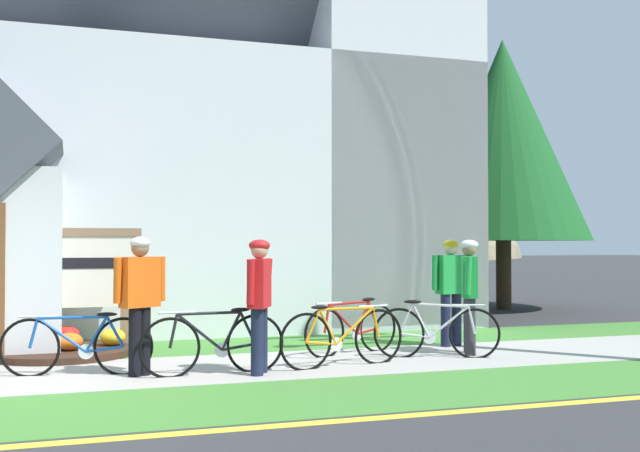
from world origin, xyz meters
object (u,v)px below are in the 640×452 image
object	(u,v)px
bicycle_green	(352,328)
cyclist_in_white_jersey	(140,295)
bicycle_yellow	(214,343)
cyclist_in_orange_jersey	(451,285)
bicycle_red	(436,331)
bicycle_black	(343,337)
church_sign	(62,271)
bicycle_orange	(78,345)
cyclist_in_yellow_jersey	(259,296)
roadside_conifer	(503,140)
cyclist_in_red_jersey	(469,288)

from	to	relation	value
bicycle_green	cyclist_in_white_jersey	size ratio (longest dim) A/B	0.97
bicycle_yellow	cyclist_in_orange_jersey	xyz separation A→B (m)	(3.86, 1.30, 0.57)
cyclist_in_orange_jersey	bicycle_red	bearing A→B (deg)	-127.65
bicycle_red	cyclist_in_orange_jersey	bearing A→B (deg)	52.35
bicycle_black	cyclist_in_orange_jersey	size ratio (longest dim) A/B	1.10
church_sign	bicycle_green	distance (m)	4.32
bicycle_red	cyclist_in_white_jersey	bearing A→B (deg)	-177.38
bicycle_orange	bicycle_green	world-z (taller)	bicycle_green
bicycle_black	cyclist_in_white_jersey	bearing A→B (deg)	177.60
cyclist_in_yellow_jersey	bicycle_orange	bearing A→B (deg)	163.68
church_sign	bicycle_orange	xyz separation A→B (m)	(0.21, -2.24, -0.80)
cyclist_in_yellow_jersey	bicycle_red	bearing A→B (deg)	10.99
roadside_conifer	cyclist_in_yellow_jersey	bearing A→B (deg)	-137.93
bicycle_orange	cyclist_in_red_jersey	xyz separation A→B (m)	(5.26, 0.05, 0.57)
cyclist_in_yellow_jersey	bicycle_green	bearing A→B (deg)	36.34
bicycle_yellow	roadside_conifer	world-z (taller)	roadside_conifer
roadside_conifer	bicycle_black	bearing A→B (deg)	-134.23
bicycle_black	bicycle_orange	size ratio (longest dim) A/B	1.01
bicycle_yellow	cyclist_in_orange_jersey	bearing A→B (deg)	18.69
bicycle_yellow	bicycle_red	world-z (taller)	bicycle_red
bicycle_orange	bicycle_black	bearing A→B (deg)	-6.85
bicycle_red	bicycle_green	distance (m)	1.19
bicycle_green	cyclist_in_orange_jersey	distance (m)	1.81
bicycle_black	cyclist_in_white_jersey	size ratio (longest dim) A/B	1.08
bicycle_yellow	roadside_conifer	bearing A→B (deg)	39.57
church_sign	roadside_conifer	distance (m)	11.09
bicycle_red	cyclist_in_orange_jersey	distance (m)	1.34
cyclist_in_orange_jersey	cyclist_in_red_jersey	bearing A→B (deg)	-100.04
bicycle_green	cyclist_in_orange_jersey	xyz separation A→B (m)	(1.70, 0.25, 0.58)
bicycle_orange	church_sign	bearing A→B (deg)	95.24
bicycle_red	cyclist_in_white_jersey	world-z (taller)	cyclist_in_white_jersey
bicycle_green	roadside_conifer	world-z (taller)	roadside_conifer
cyclist_in_red_jersey	cyclist_in_orange_jersey	bearing A→B (deg)	79.96
bicycle_red	cyclist_in_white_jersey	size ratio (longest dim) A/B	0.99
bicycle_orange	cyclist_in_white_jersey	distance (m)	0.96
cyclist_in_yellow_jersey	roadside_conifer	bearing A→B (deg)	42.07
church_sign	cyclist_in_orange_jersey	distance (m)	5.78
roadside_conifer	bicycle_yellow	bearing A→B (deg)	-140.43
bicycle_orange	bicycle_red	world-z (taller)	bicycle_red
cyclist_in_yellow_jersey	roadside_conifer	xyz separation A→B (m)	(7.65, 6.91, 3.10)
church_sign	bicycle_green	bearing A→B (deg)	-22.67
cyclist_in_red_jersey	cyclist_in_yellow_jersey	size ratio (longest dim) A/B	1.00
bicycle_orange	cyclist_in_orange_jersey	world-z (taller)	cyclist_in_orange_jersey
bicycle_red	cyclist_in_red_jersey	xyz separation A→B (m)	(0.60, 0.15, 0.57)
bicycle_yellow	cyclist_in_white_jersey	bearing A→B (deg)	169.06
cyclist_in_white_jersey	bicycle_red	bearing A→B (deg)	2.62
church_sign	bicycle_yellow	bearing A→B (deg)	-56.88
bicycle_green	cyclist_in_white_jersey	world-z (taller)	cyclist_in_white_jersey
cyclist_in_white_jersey	cyclist_in_yellow_jersey	size ratio (longest dim) A/B	1.02
cyclist_in_white_jersey	bicycle_orange	bearing A→B (deg)	158.02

